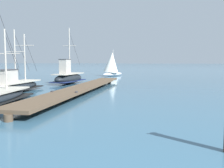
{
  "coord_description": "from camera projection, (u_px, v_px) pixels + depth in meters",
  "views": [
    {
      "loc": [
        -0.37,
        -1.07,
        2.41
      ],
      "look_at": [
        -2.59,
        9.44,
        1.4
      ],
      "focal_mm": 40.24,
      "sensor_mm": 36.0,
      "label": 1
    }
  ],
  "objects": [
    {
      "name": "fishing_boat_0",
      "position": [
        13.0,
        85.0,
        18.94
      ],
      "size": [
        1.9,
        6.77,
        4.74
      ],
      "color": "black",
      "rests_on": "ground"
    },
    {
      "name": "distant_sailboat",
      "position": [
        112.0,
        64.0,
        38.48
      ],
      "size": [
        3.24,
        4.48,
        4.06
      ],
      "color": "silver",
      "rests_on": "ground"
    },
    {
      "name": "fishing_boat_1",
      "position": [
        68.0,
        77.0,
        26.0
      ],
      "size": [
        2.23,
        5.28,
        5.75
      ],
      "color": "black",
      "rests_on": "ground"
    },
    {
      "name": "floating_dock",
      "position": [
        83.0,
        87.0,
        19.2
      ],
      "size": [
        1.95,
        19.44,
        0.53
      ],
      "color": "brown",
      "rests_on": "ground"
    }
  ]
}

